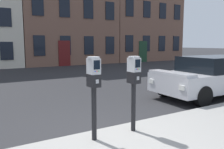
# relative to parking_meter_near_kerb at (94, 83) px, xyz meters

# --- Properties ---
(ground_plane) EXTENTS (160.00, 160.00, 0.00)m
(ground_plane) POSITION_rel_parking_meter_near_kerb_xyz_m (0.36, 0.23, -1.18)
(ground_plane) COLOR #28282B
(parking_meter_near_kerb) EXTENTS (0.22, 0.26, 1.51)m
(parking_meter_near_kerb) POSITION_rel_parking_meter_near_kerb_xyz_m (0.00, 0.00, 0.00)
(parking_meter_near_kerb) COLOR black
(parking_meter_near_kerb) RESTS_ON sidewalk_slab
(parking_meter_twin_adjacent) EXTENTS (0.22, 0.26, 1.49)m
(parking_meter_twin_adjacent) POSITION_rel_parking_meter_near_kerb_xyz_m (0.87, -0.00, -0.01)
(parking_meter_twin_adjacent) COLOR black
(parking_meter_twin_adjacent) RESTS_ON sidewalk_slab
(parked_car_navy_coupe) EXTENTS (4.48, 1.97, 1.42)m
(parked_car_navy_coupe) POSITION_rel_parking_meter_near_kerb_xyz_m (5.54, 1.54, -0.43)
(parked_car_navy_coupe) COLOR silver
(parked_car_navy_coupe) RESTS_ON ground_plane
(townhouse_grey_stucco) EXTENTS (8.47, 6.03, 10.14)m
(townhouse_grey_stucco) POSITION_rel_parking_meter_near_kerb_xyz_m (14.74, 18.14, 3.89)
(townhouse_grey_stucco) COLOR brown
(townhouse_grey_stucco) RESTS_ON ground_plane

